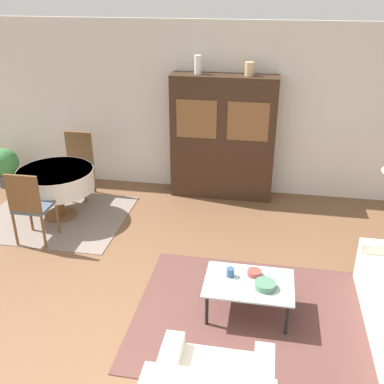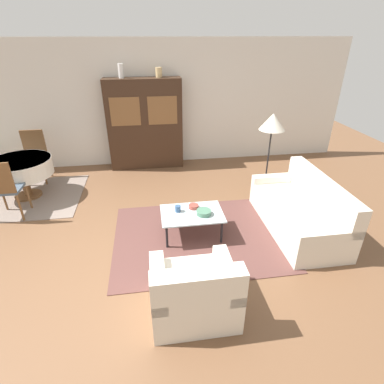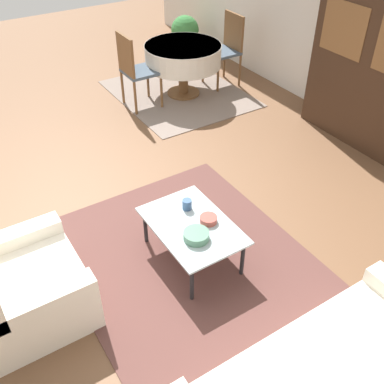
# 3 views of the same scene
# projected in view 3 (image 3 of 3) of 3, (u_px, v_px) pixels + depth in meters

# --- Properties ---
(ground_plane) EXTENTS (14.00, 14.00, 0.00)m
(ground_plane) POSITION_uv_depth(u_px,v_px,m) (98.00, 218.00, 4.50)
(ground_plane) COLOR brown
(wall_back) EXTENTS (10.00, 0.06, 2.70)m
(wall_back) POSITION_uv_depth(u_px,v_px,m) (375.00, 20.00, 5.20)
(wall_back) COLOR silver
(wall_back) RESTS_ON ground_plane
(area_rug) EXTENTS (2.53, 2.00, 0.01)m
(area_rug) POSITION_uv_depth(u_px,v_px,m) (192.00, 265.00, 3.99)
(area_rug) COLOR brown
(area_rug) RESTS_ON ground_plane
(dining_rug) EXTENTS (2.07, 1.72, 0.01)m
(dining_rug) POSITION_uv_depth(u_px,v_px,m) (179.00, 93.00, 6.73)
(dining_rug) COLOR gray
(dining_rug) RESTS_ON ground_plane
(armchair) EXTENTS (0.91, 0.83, 0.81)m
(armchair) POSITION_uv_depth(u_px,v_px,m) (20.00, 288.00, 3.42)
(armchair) COLOR silver
(armchair) RESTS_ON ground_plane
(coffee_table) EXTENTS (0.92, 0.63, 0.39)m
(coffee_table) POSITION_uv_depth(u_px,v_px,m) (192.00, 228.00, 3.86)
(coffee_table) COLOR black
(coffee_table) RESTS_ON area_rug
(display_cabinet) EXTENTS (1.62, 0.41, 1.95)m
(display_cabinet) POSITION_uv_depth(u_px,v_px,m) (376.00, 65.00, 5.10)
(display_cabinet) COLOR #382316
(display_cabinet) RESTS_ON ground_plane
(dining_table) EXTENTS (1.09, 1.09, 0.74)m
(dining_table) POSITION_uv_depth(u_px,v_px,m) (183.00, 56.00, 6.36)
(dining_table) COLOR brown
(dining_table) RESTS_ON dining_rug
(dining_chair_near) EXTENTS (0.44, 0.44, 1.03)m
(dining_chair_near) POSITION_uv_depth(u_px,v_px,m) (134.00, 67.00, 6.03)
(dining_chair_near) COLOR brown
(dining_chair_near) RESTS_ON dining_rug
(dining_chair_far) EXTENTS (0.44, 0.44, 1.03)m
(dining_chair_far) POSITION_uv_depth(u_px,v_px,m) (227.00, 45.00, 6.68)
(dining_chair_far) COLOR brown
(dining_chair_far) RESTS_ON dining_rug
(cup) EXTENTS (0.08, 0.08, 0.10)m
(cup) POSITION_uv_depth(u_px,v_px,m) (187.00, 204.00, 3.97)
(cup) COLOR #33517A
(cup) RESTS_ON coffee_table
(bowl) EXTENTS (0.22, 0.22, 0.07)m
(bowl) POSITION_uv_depth(u_px,v_px,m) (196.00, 236.00, 3.68)
(bowl) COLOR #4C7A60
(bowl) RESTS_ON coffee_table
(bowl_small) EXTENTS (0.15, 0.15, 0.05)m
(bowl_small) POSITION_uv_depth(u_px,v_px,m) (208.00, 219.00, 3.85)
(bowl_small) COLOR #9E4238
(bowl_small) RESTS_ON coffee_table
(potted_plant) EXTENTS (0.48, 0.48, 0.66)m
(potted_plant) POSITION_uv_depth(u_px,v_px,m) (185.00, 32.00, 7.79)
(potted_plant) COLOR #4C4C51
(potted_plant) RESTS_ON ground_plane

